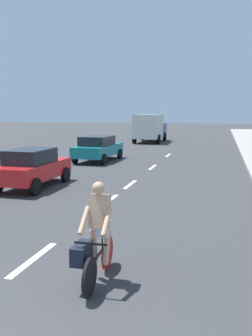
{
  "coord_description": "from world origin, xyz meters",
  "views": [
    {
      "loc": [
        3.66,
        -1.91,
        2.99
      ],
      "look_at": [
        0.49,
        9.45,
        1.1
      ],
      "focal_mm": 36.95,
      "sensor_mm": 36.0,
      "label": 1
    }
  ],
  "objects_px": {
    "parked_car_red": "(33,167)",
    "parked_car_teal": "(98,148)",
    "cyclist": "(96,237)",
    "delivery_truck": "(150,127)"
  },
  "relations": [
    {
      "from": "parked_car_red",
      "to": "parked_car_teal",
      "type": "bearing_deg",
      "value": 90.26
    },
    {
      "from": "cyclist",
      "to": "parked_car_red",
      "type": "height_order",
      "value": "cyclist"
    },
    {
      "from": "parked_car_red",
      "to": "delivery_truck",
      "type": "height_order",
      "value": "delivery_truck"
    },
    {
      "from": "cyclist",
      "to": "parked_car_teal",
      "type": "bearing_deg",
      "value": -72.65
    },
    {
      "from": "delivery_truck",
      "to": "cyclist",
      "type": "bearing_deg",
      "value": -80.72
    },
    {
      "from": "cyclist",
      "to": "delivery_truck",
      "type": "relative_size",
      "value": 0.29
    },
    {
      "from": "parked_car_red",
      "to": "parked_car_teal",
      "type": "xyz_separation_m",
      "value": [
        -0.12,
        7.95,
        0.01
      ]
    },
    {
      "from": "cyclist",
      "to": "delivery_truck",
      "type": "bearing_deg",
      "value": -82.8
    },
    {
      "from": "parked_car_teal",
      "to": "delivery_truck",
      "type": "height_order",
      "value": "delivery_truck"
    },
    {
      "from": "parked_car_red",
      "to": "cyclist",
      "type": "bearing_deg",
      "value": -52.95
    }
  ]
}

